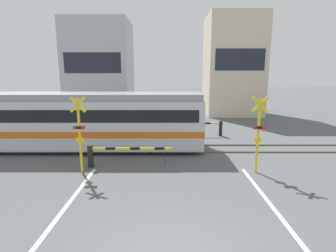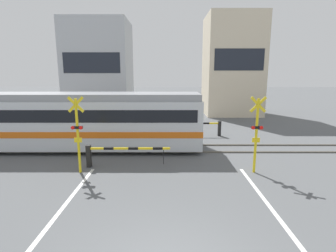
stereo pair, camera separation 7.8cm
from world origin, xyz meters
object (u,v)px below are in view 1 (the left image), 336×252
object	(u,v)px
crossing_barrier_far	(205,126)
pedestrian	(160,117)
commuter_train	(67,120)
crossing_signal_right	(257,131)
crossing_barrier_near	(112,152)
crossing_signal_left	(79,131)

from	to	relation	value
crossing_barrier_far	pedestrian	world-z (taller)	pedestrian
pedestrian	commuter_train	bearing A→B (deg)	-135.22
crossing_signal_right	crossing_barrier_near	bearing A→B (deg)	174.07
crossing_signal_right	pedestrian	size ratio (longest dim) A/B	1.85
crossing_signal_right	pedestrian	world-z (taller)	crossing_signal_right
crossing_signal_right	pedestrian	distance (m)	9.64
crossing_barrier_far	crossing_signal_left	size ratio (longest dim) A/B	1.16
commuter_train	crossing_signal_left	bearing A→B (deg)	-62.71
crossing_barrier_near	crossing_signal_left	xyz separation A→B (m)	(-1.20, -0.66, 1.11)
commuter_train	pedestrian	world-z (taller)	commuter_train
commuter_train	crossing_barrier_far	distance (m)	8.85
crossing_barrier_far	crossing_signal_left	distance (m)	9.36
crossing_barrier_far	crossing_barrier_near	bearing A→B (deg)	-129.90
pedestrian	crossing_signal_right	bearing A→B (deg)	-63.20
crossing_signal_right	crossing_signal_left	bearing A→B (deg)	180.00
crossing_barrier_far	pedestrian	size ratio (longest dim) A/B	2.14
commuter_train	crossing_signal_left	size ratio (longest dim) A/B	4.53
commuter_train	crossing_barrier_near	distance (m)	4.33
commuter_train	crossing_signal_right	world-z (taller)	crossing_signal_right
crossing_barrier_near	crossing_barrier_far	size ratio (longest dim) A/B	1.00
crossing_barrier_near	pedestrian	bearing A→B (deg)	75.82
commuter_train	pedestrian	size ratio (longest dim) A/B	8.40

